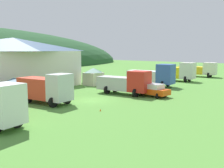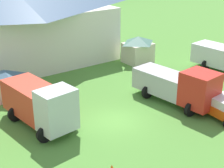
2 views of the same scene
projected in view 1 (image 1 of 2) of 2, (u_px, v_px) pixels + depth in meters
name	position (u px, v px, depth m)	size (l,w,h in m)	color
ground_plane	(93.00, 100.00, 31.66)	(200.00, 200.00, 0.00)	#518C38
depot_building	(14.00, 63.00, 40.60)	(21.18, 9.72, 7.82)	white
play_shed_cream	(93.00, 76.00, 44.98)	(3.04, 2.70, 2.93)	beige
play_shed_pink	(14.00, 88.00, 33.18)	(2.67, 2.56, 2.51)	beige
tow_truck_silver	(46.00, 88.00, 29.45)	(3.68, 6.77, 3.44)	silver
crane_truck_red	(126.00, 82.00, 35.47)	(3.59, 7.53, 3.26)	red
box_truck_blue	(154.00, 75.00, 43.63)	(3.72, 8.02, 3.70)	#3356AD
flatbed_truck_yellow	(178.00, 72.00, 51.17)	(3.45, 7.48, 3.58)	silver
heavy_rig_striped	(200.00, 70.00, 59.30)	(3.69, 8.39, 3.21)	silver
service_pickup_orange	(151.00, 90.00, 34.25)	(2.61, 5.09, 1.66)	#ED4F0F
traffic_cone_near_pickup	(100.00, 111.00, 26.03)	(0.36, 0.36, 0.46)	orange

